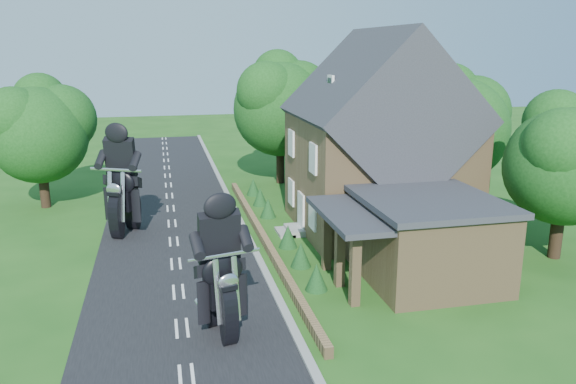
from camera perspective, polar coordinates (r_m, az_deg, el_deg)
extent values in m
plane|color=#1D4B15|center=(22.61, -11.07, -9.95)|extent=(120.00, 120.00, 0.00)
cube|color=black|center=(22.61, -11.07, -9.93)|extent=(7.00, 80.00, 0.02)
cube|color=gray|center=(22.94, -1.82, -9.15)|extent=(0.30, 80.00, 0.12)
cube|color=olive|center=(27.58, -2.50, -4.70)|extent=(0.30, 22.00, 0.40)
cube|color=olive|center=(29.43, 9.04, 2.03)|extent=(8.00, 8.00, 6.00)
cube|color=#27292F|center=(28.94, 9.27, 7.84)|extent=(8.48, 8.64, 8.48)
cube|color=olive|center=(29.57, 13.24, 14.01)|extent=(0.60, 0.90, 1.60)
cube|color=white|center=(27.94, 4.36, 10.84)|extent=(0.12, 0.80, 0.90)
cube|color=black|center=(27.92, 4.24, 10.84)|extent=(0.04, 0.55, 0.65)
cube|color=white|center=(28.68, 1.32, -2.14)|extent=(0.10, 1.10, 2.10)
cube|color=gray|center=(28.87, 0.66, -3.90)|extent=(0.80, 1.60, 0.30)
cube|color=gray|center=(28.79, -0.31, -4.11)|extent=(0.80, 1.60, 0.15)
cube|color=white|center=(26.49, 2.50, -2.32)|extent=(0.10, 1.10, 1.40)
cube|color=black|center=(26.48, 2.46, -2.33)|extent=(0.04, 0.92, 1.22)
cube|color=white|center=(30.59, 0.32, -0.01)|extent=(0.10, 1.10, 1.40)
cube|color=black|center=(30.59, 0.28, -0.01)|extent=(0.04, 0.92, 1.22)
cube|color=white|center=(25.84, 2.56, 3.42)|extent=(0.10, 1.10, 1.40)
cube|color=black|center=(25.83, 2.52, 3.42)|extent=(0.04, 0.92, 1.22)
cube|color=white|center=(30.03, 0.33, 4.99)|extent=(0.10, 1.10, 1.40)
cube|color=black|center=(30.03, 0.29, 4.98)|extent=(0.04, 0.92, 1.22)
cube|color=olive|center=(23.64, 13.88, -4.84)|extent=(5.00, 5.60, 3.20)
cube|color=#27292F|center=(23.14, 14.14, -0.82)|extent=(5.30, 5.94, 0.24)
cube|color=#27292F|center=(22.03, 6.86, -2.24)|extent=(2.60, 5.32, 0.22)
cube|color=olive|center=(20.76, 6.83, -7.84)|extent=(0.35, 0.35, 2.80)
cube|color=olive|center=(22.34, 5.28, -6.15)|extent=(0.35, 0.35, 2.80)
cube|color=olive|center=(23.95, 3.94, -4.69)|extent=(0.35, 0.35, 2.80)
cylinder|color=black|center=(28.07, 26.02, -3.28)|extent=(0.56, 0.56, 2.80)
sphere|color=#124012|center=(27.42, 26.67, 2.38)|extent=(5.20, 5.20, 5.20)
sphere|color=#124012|center=(26.08, 26.44, 4.19)|extent=(3.22, 3.22, 3.22)
sphere|color=#124012|center=(28.01, 25.91, 6.47)|extent=(2.86, 2.86, 2.86)
cylinder|color=black|center=(34.53, 16.68, 0.88)|extent=(0.56, 0.56, 3.00)
sphere|color=#124012|center=(33.97, 17.06, 6.06)|extent=(6.00, 6.00, 6.00)
sphere|color=#124012|center=(35.06, 18.62, 7.66)|extent=(4.32, 4.32, 4.32)
sphere|color=#124012|center=(32.53, 16.38, 7.89)|extent=(3.72, 3.72, 3.72)
sphere|color=#124012|center=(34.84, 16.48, 9.77)|extent=(3.30, 3.30, 3.30)
cylinder|color=black|center=(40.04, 8.34, 3.59)|extent=(0.56, 0.56, 3.60)
sphere|color=#124012|center=(39.51, 8.54, 8.98)|extent=(7.20, 7.20, 7.20)
sphere|color=#124012|center=(40.71, 10.39, 10.59)|extent=(5.18, 5.18, 5.18)
sphere|color=#124012|center=(37.95, 7.42, 10.98)|extent=(4.46, 4.46, 4.46)
sphere|color=#124012|center=(40.74, 8.06, 12.71)|extent=(3.96, 3.96, 3.96)
cylinder|color=black|center=(39.28, -0.40, 3.39)|extent=(0.56, 0.56, 3.40)
sphere|color=#124012|center=(38.77, -0.41, 8.41)|extent=(6.40, 6.40, 6.40)
sphere|color=#124012|center=(39.63, 1.45, 9.93)|extent=(4.61, 4.61, 4.61)
sphere|color=#124012|center=(37.49, -1.79, 10.16)|extent=(3.97, 3.97, 3.97)
sphere|color=#124012|center=(39.87, -0.68, 11.81)|extent=(3.52, 3.52, 3.52)
cylinder|color=black|center=(36.13, -23.19, 0.74)|extent=(0.56, 0.56, 2.80)
sphere|color=#124012|center=(35.61, -23.65, 5.33)|extent=(5.60, 5.60, 5.60)
sphere|color=#124012|center=(35.84, -21.64, 6.94)|extent=(4.03, 4.03, 4.03)
sphere|color=#124012|center=(34.86, -25.67, 6.82)|extent=(3.47, 3.47, 3.47)
sphere|color=#124012|center=(36.47, -23.50, 8.65)|extent=(3.08, 3.08, 3.08)
cone|color=#113816|center=(22.20, 2.91, -8.61)|extent=(0.90, 0.90, 1.10)
cone|color=#113816|center=(24.44, 1.31, -6.38)|extent=(0.90, 0.90, 1.10)
cone|color=#113816|center=(26.73, -0.01, -4.52)|extent=(0.90, 0.90, 1.10)
cone|color=#113816|center=(31.40, -2.04, -1.62)|extent=(0.90, 0.90, 1.10)
cone|color=#113816|center=(33.77, -2.85, -0.48)|extent=(0.90, 0.90, 1.10)
cone|color=#113816|center=(36.15, -3.55, 0.52)|extent=(0.90, 0.90, 1.10)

